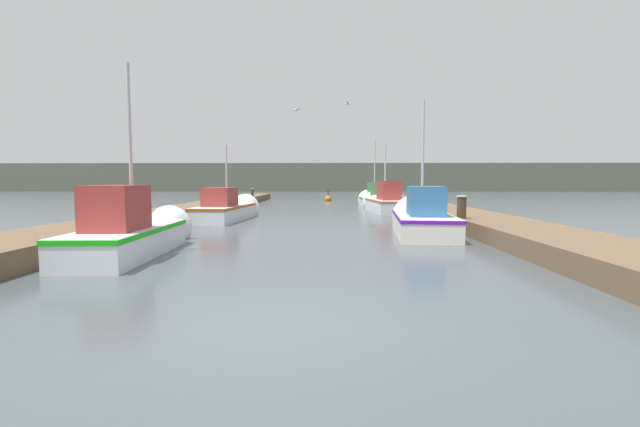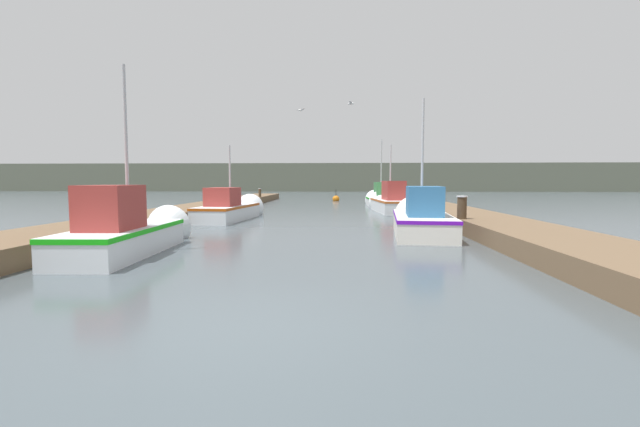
{
  "view_description": "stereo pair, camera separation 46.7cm",
  "coord_description": "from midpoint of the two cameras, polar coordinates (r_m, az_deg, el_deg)",
  "views": [
    {
      "loc": [
        0.68,
        -4.76,
        1.7
      ],
      "look_at": [
        0.38,
        10.16,
        0.55
      ],
      "focal_mm": 24.0,
      "sensor_mm": 36.0,
      "label": 1
    },
    {
      "loc": [
        1.15,
        -4.74,
        1.7
      ],
      "look_at": [
        0.38,
        10.16,
        0.55
      ],
      "focal_mm": 24.0,
      "sensor_mm": 36.0,
      "label": 2
    }
  ],
  "objects": [
    {
      "name": "seagull_lead",
      "position": [
        19.54,
        3.04,
        14.42
      ],
      "size": [
        0.3,
        0.56,
        0.12
      ],
      "rotation": [
        0.0,
        0.0,
        1.42
      ],
      "color": "white"
    },
    {
      "name": "fishing_boat_1",
      "position": [
        14.44,
        12.36,
        -0.58
      ],
      "size": [
        2.17,
        5.67,
        4.74
      ],
      "rotation": [
        0.0,
        0.0,
        -0.1
      ],
      "color": "silver",
      "rests_on": "ground_plane"
    },
    {
      "name": "fishing_boat_0",
      "position": [
        11.02,
        -24.58,
        -2.24
      ],
      "size": [
        1.58,
        4.97,
        4.69
      ],
      "rotation": [
        0.0,
        0.0,
        0.04
      ],
      "color": "silver",
      "rests_on": "ground_plane"
    },
    {
      "name": "seagull_1",
      "position": [
        23.07,
        -3.89,
        13.6
      ],
      "size": [
        0.52,
        0.4,
        0.12
      ],
      "rotation": [
        0.0,
        0.0,
        2.56
      ],
      "color": "white"
    },
    {
      "name": "fishing_boat_4",
      "position": [
        28.72,
        6.7,
        1.9
      ],
      "size": [
        1.78,
        6.19,
        4.83
      ],
      "rotation": [
        0.0,
        0.0,
        0.03
      ],
      "color": "silver",
      "rests_on": "ground_plane"
    },
    {
      "name": "distant_shore_ridge",
      "position": [
        74.49,
        0.45,
        4.8
      ],
      "size": [
        120.0,
        16.0,
        4.43
      ],
      "color": "#565B4C",
      "rests_on": "ground_plane"
    },
    {
      "name": "fishing_boat_2",
      "position": [
        19.26,
        -12.76,
        0.59
      ],
      "size": [
        1.93,
        5.64,
        3.61
      ],
      "rotation": [
        0.0,
        0.0,
        -0.08
      ],
      "color": "silver",
      "rests_on": "ground_plane"
    },
    {
      "name": "mooring_piling_2",
      "position": [
        14.55,
        17.47,
        -0.08
      ],
      "size": [
        0.34,
        0.34,
        1.21
      ],
      "color": "#473523",
      "rests_on": "ground_plane"
    },
    {
      "name": "dock_right",
      "position": [
        21.43,
        15.02,
        0.34
      ],
      "size": [
        2.34,
        40.0,
        0.47
      ],
      "color": "brown",
      "rests_on": "ground_plane"
    },
    {
      "name": "channel_buoy",
      "position": [
        35.86,
        0.72,
        1.95
      ],
      "size": [
        0.59,
        0.59,
        1.09
      ],
      "color": "#BF6513",
      "rests_on": "ground_plane"
    },
    {
      "name": "dock_left",
      "position": [
        21.94,
        -17.38,
        0.38
      ],
      "size": [
        2.34,
        40.0,
        0.47
      ],
      "color": "brown",
      "rests_on": "ground_plane"
    },
    {
      "name": "ground_plane",
      "position": [
        5.13,
        -9.54,
        -15.0
      ],
      "size": [
        200.0,
        200.0,
        0.0
      ],
      "color": "#424C51"
    },
    {
      "name": "mooring_piling_0",
      "position": [
        31.67,
        8.26,
        2.56
      ],
      "size": [
        0.26,
        0.26,
        1.4
      ],
      "color": "#473523",
      "rests_on": "ground_plane"
    },
    {
      "name": "mooring_piling_1",
      "position": [
        32.88,
        -9.41,
        2.36
      ],
      "size": [
        0.24,
        0.24,
        1.11
      ],
      "color": "#473523",
      "rests_on": "ground_plane"
    },
    {
      "name": "fishing_boat_3",
      "position": [
        24.1,
        7.94,
        1.55
      ],
      "size": [
        1.99,
        5.94,
        4.05
      ],
      "rotation": [
        0.0,
        0.0,
        0.08
      ],
      "color": "silver",
      "rests_on": "ground_plane"
    }
  ]
}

